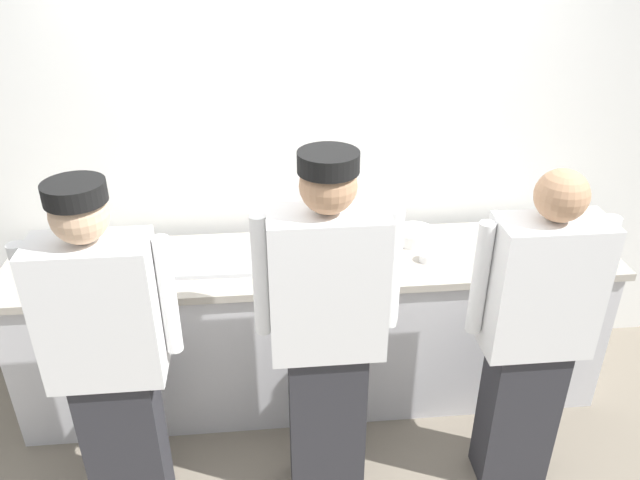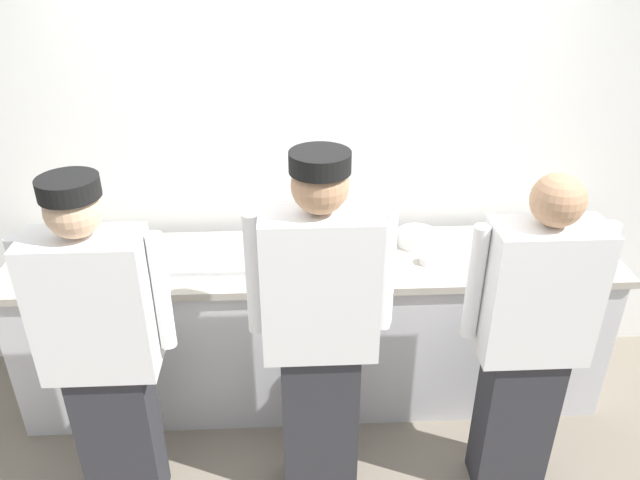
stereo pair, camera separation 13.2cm
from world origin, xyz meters
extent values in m
plane|color=slate|center=(0.00, 0.00, 0.00)|extent=(9.00, 9.00, 0.00)
cube|color=white|center=(0.00, 0.79, 1.49)|extent=(5.03, 0.10, 2.99)
cube|color=silver|center=(0.00, 0.34, 0.43)|extent=(3.14, 0.59, 0.87)
cube|color=#A8A093|center=(0.00, 0.34, 0.89)|extent=(3.21, 0.64, 0.04)
cube|color=#2D2D33|center=(-0.92, -0.36, 0.40)|extent=(0.33, 0.20, 0.80)
cube|color=white|center=(-0.92, -0.36, 1.12)|extent=(0.47, 0.24, 0.63)
cylinder|color=white|center=(-1.19, -0.32, 1.15)|extent=(0.07, 0.07, 0.54)
cylinder|color=white|center=(-0.65, -0.32, 1.15)|extent=(0.07, 0.07, 0.54)
sphere|color=tan|center=(-0.92, -0.36, 1.55)|extent=(0.22, 0.22, 0.22)
cylinder|color=black|center=(-0.92, -0.36, 1.64)|extent=(0.23, 0.23, 0.08)
cube|color=#2D2D33|center=(0.00, -0.32, 0.42)|extent=(0.35, 0.20, 0.83)
cube|color=white|center=(0.00, -0.32, 1.16)|extent=(0.48, 0.24, 0.66)
cylinder|color=white|center=(-0.27, -0.28, 1.19)|extent=(0.07, 0.07, 0.56)
cylinder|color=white|center=(0.28, -0.28, 1.19)|extent=(0.07, 0.07, 0.56)
sphere|color=tan|center=(0.00, -0.32, 1.61)|extent=(0.22, 0.22, 0.22)
cylinder|color=black|center=(0.00, -0.32, 1.70)|extent=(0.24, 0.24, 0.08)
cube|color=#2D2D33|center=(0.92, -0.35, 0.40)|extent=(0.33, 0.20, 0.79)
cube|color=white|center=(0.92, -0.35, 1.11)|extent=(0.46, 0.24, 0.63)
cylinder|color=white|center=(0.65, -0.31, 1.14)|extent=(0.07, 0.07, 0.53)
cylinder|color=white|center=(1.19, -0.31, 1.14)|extent=(0.07, 0.07, 0.53)
sphere|color=tan|center=(0.92, -0.35, 1.54)|extent=(0.22, 0.22, 0.22)
cylinder|color=white|center=(0.57, 0.47, 0.91)|extent=(0.22, 0.22, 0.01)
cylinder|color=white|center=(0.57, 0.47, 0.92)|extent=(0.22, 0.22, 0.01)
cylinder|color=white|center=(0.57, 0.47, 0.94)|extent=(0.22, 0.22, 0.01)
cylinder|color=white|center=(0.57, 0.47, 0.95)|extent=(0.22, 0.22, 0.01)
cylinder|color=white|center=(0.57, 0.47, 0.96)|extent=(0.22, 0.22, 0.01)
cylinder|color=white|center=(0.57, 0.47, 0.97)|extent=(0.22, 0.22, 0.01)
cylinder|color=#B7BABF|center=(0.24, 0.40, 0.97)|extent=(0.31, 0.31, 0.14)
cube|color=#B7BABF|center=(-0.56, 0.34, 0.92)|extent=(0.48, 0.32, 0.02)
cylinder|color=red|center=(-0.08, 0.48, 0.99)|extent=(0.05, 0.05, 0.18)
cone|color=red|center=(-0.08, 0.48, 1.10)|extent=(0.04, 0.04, 0.04)
cylinder|color=#E5E066|center=(-0.94, 0.33, 0.99)|extent=(0.06, 0.06, 0.16)
cone|color=#E5E066|center=(-0.94, 0.33, 1.08)|extent=(0.05, 0.05, 0.04)
cylinder|color=white|center=(-1.34, 0.16, 0.93)|extent=(0.10, 0.10, 0.04)
cylinder|color=gold|center=(-1.34, 0.16, 0.94)|extent=(0.08, 0.08, 0.01)
cylinder|color=white|center=(0.58, 0.25, 0.93)|extent=(0.08, 0.08, 0.04)
cylinder|color=red|center=(0.58, 0.25, 0.94)|extent=(0.07, 0.07, 0.01)
cylinder|color=white|center=(1.09, 0.41, 0.93)|extent=(0.09, 0.09, 0.04)
cylinder|color=gold|center=(1.09, 0.41, 0.94)|extent=(0.08, 0.08, 0.01)
cylinder|color=white|center=(0.02, 0.31, 0.93)|extent=(0.10, 0.10, 0.05)
cylinder|color=orange|center=(0.02, 0.31, 0.95)|extent=(0.08, 0.08, 0.01)
camera|label=1|loc=(-0.24, -2.46, 2.55)|focal=34.77mm
camera|label=2|loc=(-0.11, -2.47, 2.55)|focal=34.77mm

